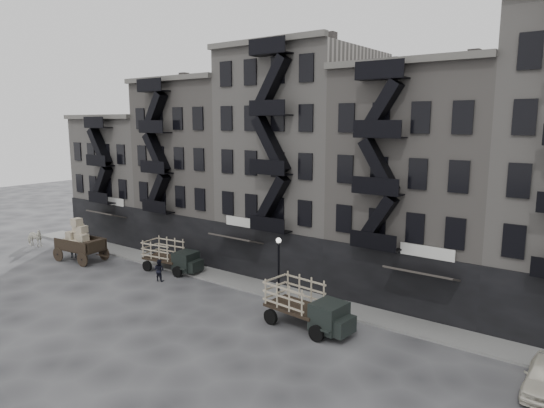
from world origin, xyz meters
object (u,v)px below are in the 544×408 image
Objects in this scene: horse at (34,238)px; stake_truck_west at (171,254)px; pedestrian_west at (73,246)px; pedestrian_mid at (159,270)px; stake_truck_east at (307,303)px; wagon at (79,237)px.

stake_truck_west reaches higher than horse.
pedestrian_mid is (11.02, 0.25, -0.15)m from pedestrian_west.
pedestrian_west is (-24.36, 0.24, -0.56)m from stake_truck_east.
stake_truck_east is at bearing -6.25° from wagon.
wagon reaches higher than pedestrian_west.
wagon is at bearing -174.51° from stake_truck_east.
wagon reaches higher than stake_truck_east.
stake_truck_east reaches higher than horse.
horse is 17.45m from pedestrian_mid.
stake_truck_east is 2.82× the size of pedestrian_west.
stake_truck_east is at bearing -42.42° from pedestrian_west.
horse reaches higher than pedestrian_mid.
stake_truck_west is at bearing -28.40° from pedestrian_west.
stake_truck_east is at bearing -17.64° from stake_truck_west.
wagon is 0.89× the size of stake_truck_west.
pedestrian_west is at bearing 165.09° from wagon.
pedestrian_mid is (1.04, -2.14, -0.58)m from stake_truck_west.
stake_truck_east reaches higher than pedestrian_mid.
wagon is 22.97m from stake_truck_east.
horse is at bearing -174.60° from stake_truck_east.
stake_truck_west is (16.41, 2.54, 0.57)m from horse.
wagon is 0.82× the size of stake_truck_east.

